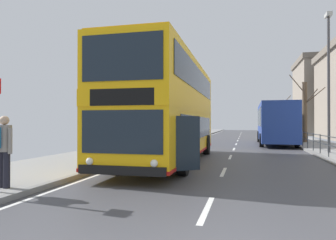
{
  "coord_description": "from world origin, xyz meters",
  "views": [
    {
      "loc": [
        0.75,
        -3.5,
        1.71
      ],
      "look_at": [
        -2.16,
        8.04,
        1.81
      ],
      "focal_mm": 33.08,
      "sensor_mm": 36.0,
      "label": 1
    }
  ],
  "objects_px": {
    "bare_tree_far_00": "(305,111)",
    "bare_tree_far_01": "(283,116)",
    "background_bus_far_lane": "(275,123)",
    "street_lamp_far_side": "(329,71)",
    "double_decker_bus_main": "(169,110)",
    "pedestrian_with_backpack": "(3,146)"
  },
  "relations": [
    {
      "from": "bare_tree_far_00",
      "to": "bare_tree_far_01",
      "type": "distance_m",
      "value": 16.04
    },
    {
      "from": "background_bus_far_lane",
      "to": "street_lamp_far_side",
      "type": "relative_size",
      "value": 1.33
    },
    {
      "from": "double_decker_bus_main",
      "to": "pedestrian_with_backpack",
      "type": "relative_size",
      "value": 6.45
    },
    {
      "from": "street_lamp_far_side",
      "to": "bare_tree_far_01",
      "type": "relative_size",
      "value": 1.44
    },
    {
      "from": "street_lamp_far_side",
      "to": "bare_tree_far_00",
      "type": "relative_size",
      "value": 1.36
    },
    {
      "from": "pedestrian_with_backpack",
      "to": "street_lamp_far_side",
      "type": "relative_size",
      "value": 0.23
    },
    {
      "from": "background_bus_far_lane",
      "to": "bare_tree_far_01",
      "type": "bearing_deg",
      "value": 82.03
    },
    {
      "from": "double_decker_bus_main",
      "to": "bare_tree_far_01",
      "type": "relative_size",
      "value": 2.17
    },
    {
      "from": "background_bus_far_lane",
      "to": "pedestrian_with_backpack",
      "type": "height_order",
      "value": "background_bus_far_lane"
    },
    {
      "from": "street_lamp_far_side",
      "to": "pedestrian_with_backpack",
      "type": "bearing_deg",
      "value": -130.37
    },
    {
      "from": "pedestrian_with_backpack",
      "to": "bare_tree_far_01",
      "type": "relative_size",
      "value": 0.34
    },
    {
      "from": "double_decker_bus_main",
      "to": "pedestrian_with_backpack",
      "type": "height_order",
      "value": "double_decker_bus_main"
    },
    {
      "from": "street_lamp_far_side",
      "to": "double_decker_bus_main",
      "type": "bearing_deg",
      "value": -147.31
    },
    {
      "from": "double_decker_bus_main",
      "to": "background_bus_far_lane",
      "type": "relative_size",
      "value": 1.14
    },
    {
      "from": "double_decker_bus_main",
      "to": "background_bus_far_lane",
      "type": "xyz_separation_m",
      "value": [
        5.53,
        12.67,
        -0.55
      ]
    },
    {
      "from": "background_bus_far_lane",
      "to": "street_lamp_far_side",
      "type": "bearing_deg",
      "value": -75.77
    },
    {
      "from": "background_bus_far_lane",
      "to": "pedestrian_with_backpack",
      "type": "xyz_separation_m",
      "value": [
        -7.94,
        -19.54,
        -0.57
      ]
    },
    {
      "from": "background_bus_far_lane",
      "to": "bare_tree_far_01",
      "type": "xyz_separation_m",
      "value": [
        2.44,
        17.39,
        0.84
      ]
    },
    {
      "from": "bare_tree_far_00",
      "to": "bare_tree_far_01",
      "type": "bearing_deg",
      "value": 89.85
    },
    {
      "from": "double_decker_bus_main",
      "to": "background_bus_far_lane",
      "type": "distance_m",
      "value": 13.84
    },
    {
      "from": "pedestrian_with_backpack",
      "to": "bare_tree_far_01",
      "type": "bearing_deg",
      "value": 74.3
    },
    {
      "from": "bare_tree_far_01",
      "to": "pedestrian_with_backpack",
      "type": "bearing_deg",
      "value": -105.7
    }
  ]
}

